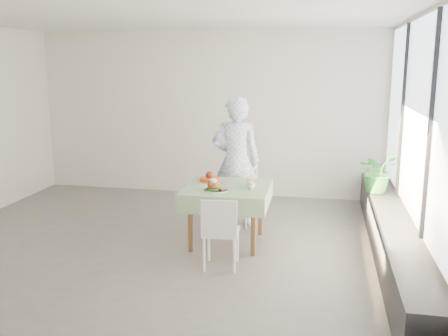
% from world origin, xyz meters
% --- Properties ---
extents(floor, '(6.00, 6.00, 0.00)m').
position_xyz_m(floor, '(0.00, 0.00, 0.00)').
color(floor, '#5A5755').
rests_on(floor, ground).
extents(ceiling, '(6.00, 6.00, 0.00)m').
position_xyz_m(ceiling, '(0.00, 0.00, 2.80)').
color(ceiling, white).
rests_on(ceiling, ground).
extents(wall_back, '(6.00, 0.02, 2.80)m').
position_xyz_m(wall_back, '(0.00, 2.50, 1.40)').
color(wall_back, white).
rests_on(wall_back, ground).
extents(wall_front, '(6.00, 0.02, 2.80)m').
position_xyz_m(wall_front, '(0.00, -2.50, 1.40)').
color(wall_front, white).
rests_on(wall_front, ground).
extents(wall_right, '(0.02, 5.00, 2.80)m').
position_xyz_m(wall_right, '(3.00, 0.00, 1.40)').
color(wall_right, white).
rests_on(wall_right, ground).
extents(window_pane, '(0.01, 4.80, 2.18)m').
position_xyz_m(window_pane, '(2.97, 0.00, 1.65)').
color(window_pane, '#D1E0F9').
rests_on(window_pane, ground).
extents(window_ledge, '(0.40, 4.80, 0.50)m').
position_xyz_m(window_ledge, '(2.80, 0.00, 0.25)').
color(window_ledge, black).
rests_on(window_ledge, ground).
extents(cafe_table, '(1.06, 1.06, 0.74)m').
position_xyz_m(cafe_table, '(0.81, 0.08, 0.46)').
color(cafe_table, brown).
rests_on(cafe_table, ground).
extents(chair_far, '(0.51, 0.51, 0.92)m').
position_xyz_m(chair_far, '(0.81, 0.89, 0.28)').
color(chair_far, white).
rests_on(chair_far, ground).
extents(chair_near, '(0.42, 0.42, 0.82)m').
position_xyz_m(chair_near, '(0.90, -0.72, 0.25)').
color(chair_near, white).
rests_on(chair_near, ground).
extents(diner, '(0.72, 0.53, 1.82)m').
position_xyz_m(diner, '(0.78, 0.85, 0.91)').
color(diner, '#8BADDE').
rests_on(diner, ground).
extents(main_dish, '(0.30, 0.30, 0.16)m').
position_xyz_m(main_dish, '(0.71, -0.18, 0.79)').
color(main_dish, white).
rests_on(main_dish, cafe_table).
extents(juice_cup_orange, '(0.09, 0.09, 0.26)m').
position_xyz_m(juice_cup_orange, '(1.10, 0.12, 0.80)').
color(juice_cup_orange, white).
rests_on(juice_cup_orange, cafe_table).
extents(juice_cup_lemonade, '(0.09, 0.09, 0.25)m').
position_xyz_m(juice_cup_lemonade, '(1.13, -0.02, 0.80)').
color(juice_cup_lemonade, white).
rests_on(juice_cup_lemonade, cafe_table).
extents(second_dish, '(0.27, 0.27, 0.13)m').
position_xyz_m(second_dish, '(0.54, 0.31, 0.78)').
color(second_dish, '#C53D14').
rests_on(second_dish, cafe_table).
extents(potted_plant, '(0.71, 0.70, 0.60)m').
position_xyz_m(potted_plant, '(2.72, 1.11, 0.80)').
color(potted_plant, '#2C8432').
rests_on(potted_plant, window_ledge).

